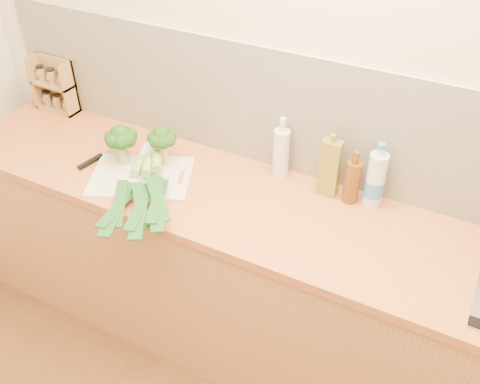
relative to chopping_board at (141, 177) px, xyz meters
The scene contains 14 objects.
room_shell 0.79m from the chopping_board, 28.87° to the left, with size 3.50×3.50×3.50m.
counter 0.80m from the chopping_board, ahead, with size 3.20×0.62×0.90m.
chopping_board is the anchor object (origin of this frame).
broccoli_left 0.19m from the chopping_board, 158.67° to the left, with size 0.14×0.14×0.19m.
broccoli_right 0.19m from the chopping_board, 73.87° to the left, with size 0.13×0.13×0.18m.
leek_front 0.06m from the chopping_board, 94.63° to the right, with size 0.26×0.60×0.04m.
leek_mid 0.08m from the chopping_board, 34.57° to the right, with size 0.36×0.59×0.04m.
leek_back 0.13m from the chopping_board, 11.84° to the right, with size 0.39×0.53×0.04m.
chefs_knife 0.26m from the chopping_board, behind, with size 0.09×0.32×0.02m.
spice_rack 0.82m from the chopping_board, 157.30° to the left, with size 0.23×0.09×0.28m.
oil_tin 0.81m from the chopping_board, 19.80° to the left, with size 0.08×0.05×0.28m.
glass_bottle 0.61m from the chopping_board, 29.92° to the left, with size 0.07×0.07×0.28m.
amber_bottle 0.90m from the chopping_board, 17.50° to the left, with size 0.06×0.06×0.24m.
water_bottle 0.98m from the chopping_board, 16.94° to the left, with size 0.08×0.08×0.27m.
Camera 1 is at (0.60, -0.34, 2.26)m, focal length 40.00 mm.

